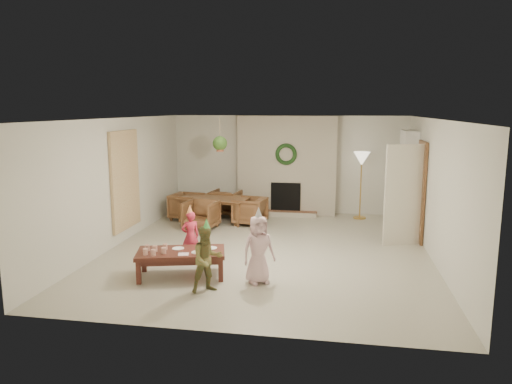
% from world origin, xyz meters
% --- Properties ---
extents(floor, '(7.00, 7.00, 0.00)m').
position_xyz_m(floor, '(0.00, 0.00, 0.00)').
color(floor, '#B7B29E').
rests_on(floor, ground).
extents(ceiling, '(7.00, 7.00, 0.00)m').
position_xyz_m(ceiling, '(0.00, 0.00, 2.50)').
color(ceiling, white).
rests_on(ceiling, wall_back).
extents(wall_back, '(7.00, 0.00, 7.00)m').
position_xyz_m(wall_back, '(0.00, 3.50, 1.25)').
color(wall_back, silver).
rests_on(wall_back, floor).
extents(wall_front, '(7.00, 0.00, 7.00)m').
position_xyz_m(wall_front, '(0.00, -3.50, 1.25)').
color(wall_front, silver).
rests_on(wall_front, floor).
extents(wall_left, '(0.00, 7.00, 7.00)m').
position_xyz_m(wall_left, '(-3.00, 0.00, 1.25)').
color(wall_left, silver).
rests_on(wall_left, floor).
extents(wall_right, '(0.00, 7.00, 7.00)m').
position_xyz_m(wall_right, '(3.00, 0.00, 1.25)').
color(wall_right, silver).
rests_on(wall_right, floor).
extents(fireplace_mass, '(2.50, 0.40, 2.50)m').
position_xyz_m(fireplace_mass, '(0.00, 3.30, 1.25)').
color(fireplace_mass, '#5A3017').
rests_on(fireplace_mass, floor).
extents(fireplace_hearth, '(1.60, 0.30, 0.12)m').
position_xyz_m(fireplace_hearth, '(0.00, 2.95, 0.06)').
color(fireplace_hearth, brown).
rests_on(fireplace_hearth, floor).
extents(fireplace_firebox, '(0.75, 0.12, 0.75)m').
position_xyz_m(fireplace_firebox, '(0.00, 3.12, 0.45)').
color(fireplace_firebox, black).
rests_on(fireplace_firebox, floor).
extents(fireplace_wreath, '(0.54, 0.10, 0.54)m').
position_xyz_m(fireplace_wreath, '(0.00, 3.07, 1.55)').
color(fireplace_wreath, '#153614').
rests_on(fireplace_wreath, fireplace_mass).
extents(floor_lamp_base, '(0.31, 0.31, 0.03)m').
position_xyz_m(floor_lamp_base, '(1.85, 3.00, 0.02)').
color(floor_lamp_base, gold).
rests_on(floor_lamp_base, floor).
extents(floor_lamp_post, '(0.03, 0.03, 1.48)m').
position_xyz_m(floor_lamp_post, '(1.85, 3.00, 0.77)').
color(floor_lamp_post, gold).
rests_on(floor_lamp_post, floor).
extents(floor_lamp_shade, '(0.39, 0.39, 0.33)m').
position_xyz_m(floor_lamp_shade, '(1.85, 3.00, 1.48)').
color(floor_lamp_shade, beige).
rests_on(floor_lamp_shade, floor_lamp_post).
extents(bookshelf_carcass, '(0.30, 1.00, 2.20)m').
position_xyz_m(bookshelf_carcass, '(2.84, 2.30, 1.10)').
color(bookshelf_carcass, white).
rests_on(bookshelf_carcass, floor).
extents(bookshelf_shelf_a, '(0.30, 0.92, 0.03)m').
position_xyz_m(bookshelf_shelf_a, '(2.82, 2.30, 0.45)').
color(bookshelf_shelf_a, white).
rests_on(bookshelf_shelf_a, bookshelf_carcass).
extents(bookshelf_shelf_b, '(0.30, 0.92, 0.03)m').
position_xyz_m(bookshelf_shelf_b, '(2.82, 2.30, 0.85)').
color(bookshelf_shelf_b, white).
rests_on(bookshelf_shelf_b, bookshelf_carcass).
extents(bookshelf_shelf_c, '(0.30, 0.92, 0.03)m').
position_xyz_m(bookshelf_shelf_c, '(2.82, 2.30, 1.25)').
color(bookshelf_shelf_c, white).
rests_on(bookshelf_shelf_c, bookshelf_carcass).
extents(bookshelf_shelf_d, '(0.30, 0.92, 0.03)m').
position_xyz_m(bookshelf_shelf_d, '(2.82, 2.30, 1.65)').
color(bookshelf_shelf_d, white).
rests_on(bookshelf_shelf_d, bookshelf_carcass).
extents(books_row_lower, '(0.20, 0.40, 0.24)m').
position_xyz_m(books_row_lower, '(2.80, 2.15, 0.59)').
color(books_row_lower, '#9E2D1D').
rests_on(books_row_lower, bookshelf_shelf_a).
extents(books_row_mid, '(0.20, 0.44, 0.24)m').
position_xyz_m(books_row_mid, '(2.80, 2.35, 0.99)').
color(books_row_mid, teal).
rests_on(books_row_mid, bookshelf_shelf_b).
extents(books_row_upper, '(0.20, 0.36, 0.22)m').
position_xyz_m(books_row_upper, '(2.80, 2.20, 1.38)').
color(books_row_upper, '#A69323').
rests_on(books_row_upper, bookshelf_shelf_c).
extents(door_frame, '(0.05, 0.86, 2.04)m').
position_xyz_m(door_frame, '(2.96, 1.20, 1.02)').
color(door_frame, brown).
rests_on(door_frame, floor).
extents(door_leaf, '(0.77, 0.32, 2.00)m').
position_xyz_m(door_leaf, '(2.58, 0.82, 1.00)').
color(door_leaf, beige).
rests_on(door_leaf, floor).
extents(curtain_panel, '(0.06, 1.20, 2.00)m').
position_xyz_m(curtain_panel, '(-2.96, 0.20, 1.25)').
color(curtain_panel, beige).
rests_on(curtain_panel, wall_left).
extents(dining_table, '(1.78, 1.17, 0.58)m').
position_xyz_m(dining_table, '(-1.61, 2.07, 0.29)').
color(dining_table, brown).
rests_on(dining_table, floor).
extents(dining_chair_near, '(0.79, 0.81, 0.64)m').
position_xyz_m(dining_chair_near, '(-1.72, 1.35, 0.32)').
color(dining_chair_near, brown).
rests_on(dining_chair_near, floor).
extents(dining_chair_far, '(0.79, 0.81, 0.64)m').
position_xyz_m(dining_chair_far, '(-1.50, 2.79, 0.32)').
color(dining_chair_far, brown).
rests_on(dining_chair_far, floor).
extents(dining_chair_left, '(0.81, 0.79, 0.64)m').
position_xyz_m(dining_chair_left, '(-2.33, 2.18, 0.32)').
color(dining_chair_left, brown).
rests_on(dining_chair_left, floor).
extents(dining_chair_right, '(0.81, 0.79, 0.64)m').
position_xyz_m(dining_chair_right, '(-0.71, 1.93, 0.32)').
color(dining_chair_right, brown).
rests_on(dining_chair_right, floor).
extents(hanging_plant_cord, '(0.01, 0.01, 0.70)m').
position_xyz_m(hanging_plant_cord, '(-1.30, 1.50, 2.15)').
color(hanging_plant_cord, tan).
rests_on(hanging_plant_cord, ceiling).
extents(hanging_plant_pot, '(0.16, 0.16, 0.12)m').
position_xyz_m(hanging_plant_pot, '(-1.30, 1.50, 1.80)').
color(hanging_plant_pot, brown).
rests_on(hanging_plant_pot, hanging_plant_cord).
extents(hanging_plant_foliage, '(0.32, 0.32, 0.32)m').
position_xyz_m(hanging_plant_foliage, '(-1.30, 1.50, 1.92)').
color(hanging_plant_foliage, '#2C511B').
rests_on(hanging_plant_foliage, hanging_plant_pot).
extents(coffee_table_top, '(1.53, 1.03, 0.06)m').
position_xyz_m(coffee_table_top, '(-1.16, -1.70, 0.40)').
color(coffee_table_top, '#52241B').
rests_on(coffee_table_top, floor).
extents(coffee_table_apron, '(1.40, 0.90, 0.09)m').
position_xyz_m(coffee_table_apron, '(-1.16, -1.70, 0.32)').
color(coffee_table_apron, '#52241B').
rests_on(coffee_table_apron, floor).
extents(coffee_leg_fl, '(0.09, 0.09, 0.37)m').
position_xyz_m(coffee_leg_fl, '(-1.71, -2.13, 0.18)').
color(coffee_leg_fl, '#52241B').
rests_on(coffee_leg_fl, floor).
extents(coffee_leg_fr, '(0.09, 0.09, 0.37)m').
position_xyz_m(coffee_leg_fr, '(-0.48, -1.82, 0.18)').
color(coffee_leg_fr, '#52241B').
rests_on(coffee_leg_fr, floor).
extents(coffee_leg_bl, '(0.09, 0.09, 0.37)m').
position_xyz_m(coffee_leg_bl, '(-1.85, -1.58, 0.18)').
color(coffee_leg_bl, '#52241B').
rests_on(coffee_leg_bl, floor).
extents(coffee_leg_br, '(0.09, 0.09, 0.37)m').
position_xyz_m(coffee_leg_br, '(-0.62, -1.26, 0.18)').
color(coffee_leg_br, '#52241B').
rests_on(coffee_leg_br, floor).
extents(cup_a, '(0.09, 0.09, 0.10)m').
position_xyz_m(cup_a, '(-1.64, -1.99, 0.48)').
color(cup_a, white).
rests_on(cup_a, coffee_table_top).
extents(cup_b, '(0.09, 0.09, 0.10)m').
position_xyz_m(cup_b, '(-1.70, -1.78, 0.48)').
color(cup_b, white).
rests_on(cup_b, coffee_table_top).
extents(cup_c, '(0.09, 0.09, 0.10)m').
position_xyz_m(cup_c, '(-1.50, -2.01, 0.48)').
color(cup_c, white).
rests_on(cup_c, coffee_table_top).
extents(cup_d, '(0.09, 0.09, 0.10)m').
position_xyz_m(cup_d, '(-1.56, -1.80, 0.48)').
color(cup_d, white).
rests_on(cup_d, coffee_table_top).
extents(cup_e, '(0.09, 0.09, 0.10)m').
position_xyz_m(cup_e, '(-1.38, -1.89, 0.48)').
color(cup_e, white).
rests_on(cup_e, coffee_table_top).
extents(cup_f, '(0.09, 0.09, 0.10)m').
position_xyz_m(cup_f, '(-1.43, -1.68, 0.48)').
color(cup_f, white).
rests_on(cup_f, coffee_table_top).
extents(plate_a, '(0.24, 0.24, 0.01)m').
position_xyz_m(plate_a, '(-1.25, -1.59, 0.43)').
color(plate_a, white).
rests_on(plate_a, coffee_table_top).
extents(plate_b, '(0.24, 0.24, 0.01)m').
position_xyz_m(plate_b, '(-0.88, -1.74, 0.43)').
color(plate_b, white).
rests_on(plate_b, coffee_table_top).
extents(plate_c, '(0.24, 0.24, 0.01)m').
position_xyz_m(plate_c, '(-0.72, -1.47, 0.43)').
color(plate_c, white).
rests_on(plate_c, coffee_table_top).
extents(food_scoop, '(0.09, 0.09, 0.08)m').
position_xyz_m(food_scoop, '(-0.88, -1.74, 0.48)').
color(food_scoop, tan).
rests_on(food_scoop, plate_b).
extents(napkin_left, '(0.20, 0.20, 0.01)m').
position_xyz_m(napkin_left, '(-1.06, -1.87, 0.43)').
color(napkin_left, '#F0B1C9').
rests_on(napkin_left, coffee_table_top).
extents(napkin_right, '(0.20, 0.20, 0.01)m').
position_xyz_m(napkin_right, '(-0.85, -1.42, 0.43)').
color(napkin_right, '#F0B1C9').
rests_on(napkin_right, coffee_table_top).
extents(child_red, '(0.39, 0.36, 0.90)m').
position_xyz_m(child_red, '(-1.26, -0.89, 0.45)').
color(child_red, '#BF293E').
rests_on(child_red, floor).
extents(party_hat_red, '(0.15, 0.15, 0.17)m').
position_xyz_m(party_hat_red, '(-1.26, -0.89, 0.94)').
color(party_hat_red, '#EED84F').
rests_on(party_hat_red, child_red).
extents(child_plaid, '(0.61, 0.59, 1.00)m').
position_xyz_m(child_plaid, '(-0.57, -2.25, 0.50)').
color(child_plaid, '#955928').
rests_on(child_plaid, floor).
extents(party_hat_plaid, '(0.14, 0.14, 0.16)m').
position_xyz_m(party_hat_plaid, '(-0.57, -2.25, 1.03)').
color(party_hat_plaid, '#51BD55').
rests_on(party_hat_plaid, child_plaid).
extents(child_pink, '(0.63, 0.58, 1.07)m').
position_xyz_m(child_pink, '(0.11, -1.76, 0.54)').
color(child_pink, beige).
rests_on(child_pink, floor).
extents(party_hat_pink, '(0.18, 0.18, 0.19)m').
position_xyz_m(party_hat_pink, '(0.11, -1.76, 1.12)').
color(party_hat_pink, '#B9BAC0').
rests_on(party_hat_pink, child_pink).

